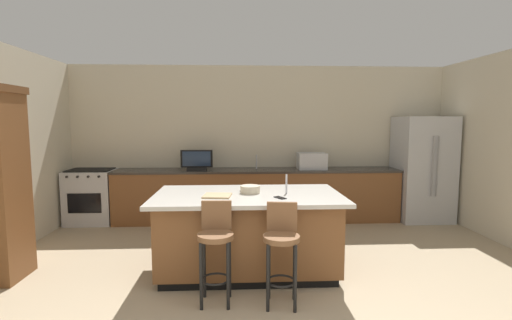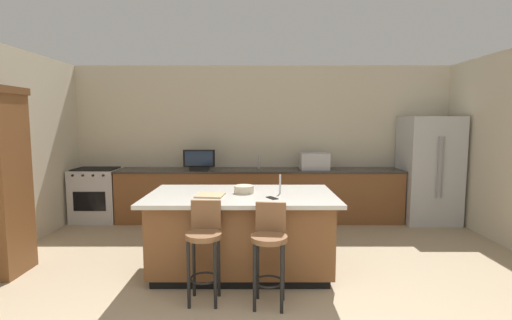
{
  "view_description": "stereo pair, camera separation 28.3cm",
  "coord_description": "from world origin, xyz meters",
  "px_view_note": "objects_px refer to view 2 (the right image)",
  "views": [
    {
      "loc": [
        -0.4,
        -2.0,
        1.72
      ],
      "look_at": [
        -0.14,
        3.11,
        1.18
      ],
      "focal_mm": 26.05,
      "sensor_mm": 36.0,
      "label": 1
    },
    {
      "loc": [
        -0.12,
        -2.01,
        1.72
      ],
      "look_at": [
        -0.14,
        3.11,
        1.18
      ],
      "focal_mm": 26.05,
      "sensor_mm": 36.0,
      "label": 2
    }
  ],
  "objects_px": {
    "microwave": "(316,161)",
    "tv_remote": "(240,190)",
    "kitchen_island": "(243,232)",
    "range_oven": "(99,195)",
    "bar_stool_right": "(271,246)",
    "fruit_bowl": "(246,189)",
    "cutting_board": "(212,195)",
    "tv_monitor": "(201,161)",
    "cell_phone": "(274,198)",
    "refrigerator": "(431,170)",
    "bar_stool_left": "(206,243)"
  },
  "relations": [
    {
      "from": "kitchen_island",
      "to": "microwave",
      "type": "height_order",
      "value": "microwave"
    },
    {
      "from": "refrigerator",
      "to": "bar_stool_right",
      "type": "xyz_separation_m",
      "value": [
        -2.8,
        -2.89,
        -0.33
      ]
    },
    {
      "from": "microwave",
      "to": "tv_remote",
      "type": "distance_m",
      "value": 2.33
    },
    {
      "from": "kitchen_island",
      "to": "fruit_bowl",
      "type": "distance_m",
      "value": 0.49
    },
    {
      "from": "cutting_board",
      "to": "tv_monitor",
      "type": "bearing_deg",
      "value": 101.61
    },
    {
      "from": "kitchen_island",
      "to": "range_oven",
      "type": "distance_m",
      "value": 3.37
    },
    {
      "from": "tv_monitor",
      "to": "microwave",
      "type": "bearing_deg",
      "value": 1.51
    },
    {
      "from": "bar_stool_right",
      "to": "cutting_board",
      "type": "height_order",
      "value": "bar_stool_right"
    },
    {
      "from": "refrigerator",
      "to": "tv_monitor",
      "type": "relative_size",
      "value": 3.37
    },
    {
      "from": "bar_stool_left",
      "to": "range_oven",
      "type": "bearing_deg",
      "value": 129.89
    },
    {
      "from": "microwave",
      "to": "tv_monitor",
      "type": "bearing_deg",
      "value": -178.49
    },
    {
      "from": "tv_monitor",
      "to": "bar_stool_right",
      "type": "height_order",
      "value": "tv_monitor"
    },
    {
      "from": "bar_stool_right",
      "to": "cutting_board",
      "type": "bearing_deg",
      "value": 140.78
    },
    {
      "from": "kitchen_island",
      "to": "cutting_board",
      "type": "distance_m",
      "value": 0.58
    },
    {
      "from": "tv_monitor",
      "to": "bar_stool_left",
      "type": "xyz_separation_m",
      "value": [
        0.48,
        -2.84,
        -0.48
      ]
    },
    {
      "from": "bar_stool_right",
      "to": "microwave",
      "type": "bearing_deg",
      "value": 80.58
    },
    {
      "from": "tv_monitor",
      "to": "tv_remote",
      "type": "height_order",
      "value": "tv_monitor"
    },
    {
      "from": "bar_stool_left",
      "to": "microwave",
      "type": "bearing_deg",
      "value": 64.64
    },
    {
      "from": "refrigerator",
      "to": "cell_phone",
      "type": "distance_m",
      "value": 3.62
    },
    {
      "from": "microwave",
      "to": "cutting_board",
      "type": "xyz_separation_m",
      "value": [
        -1.5,
        -2.3,
        -0.13
      ]
    },
    {
      "from": "bar_stool_right",
      "to": "fruit_bowl",
      "type": "distance_m",
      "value": 0.95
    },
    {
      "from": "tv_monitor",
      "to": "cutting_board",
      "type": "bearing_deg",
      "value": -78.39
    },
    {
      "from": "bar_stool_left",
      "to": "cutting_board",
      "type": "xyz_separation_m",
      "value": [
        -0.01,
        0.58,
        0.34
      ]
    },
    {
      "from": "refrigerator",
      "to": "microwave",
      "type": "bearing_deg",
      "value": 177.81
    },
    {
      "from": "tv_monitor",
      "to": "fruit_bowl",
      "type": "xyz_separation_m",
      "value": [
        0.83,
        -2.08,
        -0.11
      ]
    },
    {
      "from": "microwave",
      "to": "cell_phone",
      "type": "relative_size",
      "value": 3.2
    },
    {
      "from": "cutting_board",
      "to": "tv_remote",
      "type": "bearing_deg",
      "value": 45.85
    },
    {
      "from": "microwave",
      "to": "tv_remote",
      "type": "relative_size",
      "value": 2.82
    },
    {
      "from": "fruit_bowl",
      "to": "cell_phone",
      "type": "relative_size",
      "value": 1.49
    },
    {
      "from": "kitchen_island",
      "to": "bar_stool_left",
      "type": "relative_size",
      "value": 2.2
    },
    {
      "from": "cell_phone",
      "to": "tv_monitor",
      "type": "bearing_deg",
      "value": 86.42
    },
    {
      "from": "kitchen_island",
      "to": "bar_stool_right",
      "type": "distance_m",
      "value": 0.85
    },
    {
      "from": "fruit_bowl",
      "to": "bar_stool_right",
      "type": "bearing_deg",
      "value": -72.33
    },
    {
      "from": "bar_stool_left",
      "to": "tv_remote",
      "type": "bearing_deg",
      "value": 74.18
    },
    {
      "from": "fruit_bowl",
      "to": "cell_phone",
      "type": "xyz_separation_m",
      "value": [
        0.31,
        -0.3,
        -0.04
      ]
    },
    {
      "from": "bar_stool_left",
      "to": "cell_phone",
      "type": "bearing_deg",
      "value": 36.9
    },
    {
      "from": "microwave",
      "to": "cell_phone",
      "type": "xyz_separation_m",
      "value": [
        -0.83,
        -2.43,
        -0.13
      ]
    },
    {
      "from": "microwave",
      "to": "cutting_board",
      "type": "relative_size",
      "value": 1.64
    },
    {
      "from": "microwave",
      "to": "cell_phone",
      "type": "bearing_deg",
      "value": -108.83
    },
    {
      "from": "microwave",
      "to": "kitchen_island",
      "type": "bearing_deg",
      "value": -118.14
    },
    {
      "from": "tv_monitor",
      "to": "cell_phone",
      "type": "distance_m",
      "value": 2.64
    },
    {
      "from": "refrigerator",
      "to": "bar_stool_right",
      "type": "bearing_deg",
      "value": -134.1
    },
    {
      "from": "microwave",
      "to": "bar_stool_left",
      "type": "distance_m",
      "value": 3.28
    },
    {
      "from": "range_oven",
      "to": "microwave",
      "type": "distance_m",
      "value": 3.79
    },
    {
      "from": "fruit_bowl",
      "to": "range_oven",
      "type": "bearing_deg",
      "value": 140.8
    },
    {
      "from": "tv_remote",
      "to": "bar_stool_right",
      "type": "bearing_deg",
      "value": -51.02
    },
    {
      "from": "microwave",
      "to": "tv_monitor",
      "type": "distance_m",
      "value": 1.96
    },
    {
      "from": "microwave",
      "to": "bar_stool_left",
      "type": "xyz_separation_m",
      "value": [
        -1.49,
        -2.89,
        -0.47
      ]
    },
    {
      "from": "bar_stool_left",
      "to": "fruit_bowl",
      "type": "bearing_deg",
      "value": 67.11
    },
    {
      "from": "refrigerator",
      "to": "range_oven",
      "type": "xyz_separation_m",
      "value": [
        -5.67,
        0.07,
        -0.44
      ]
    }
  ]
}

